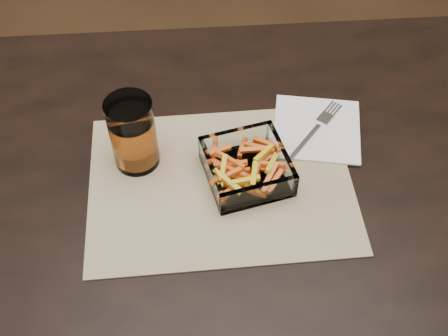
{
  "coord_description": "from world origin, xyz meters",
  "views": [
    {
      "loc": [
        -0.14,
        -0.55,
        1.53
      ],
      "look_at": [
        -0.1,
        0.03,
        0.78
      ],
      "focal_mm": 45.0,
      "sensor_mm": 36.0,
      "label": 1
    }
  ],
  "objects": [
    {
      "name": "placemat",
      "position": [
        -0.11,
        0.02,
        0.75
      ],
      "size": [
        0.46,
        0.34,
        0.0
      ],
      "primitive_type": "cube",
      "rotation": [
        0.0,
        0.0,
        0.02
      ],
      "color": "tan",
      "rests_on": "dining_table"
    },
    {
      "name": "tumbler",
      "position": [
        -0.25,
        0.08,
        0.82
      ],
      "size": [
        0.08,
        0.08,
        0.14
      ],
      "color": "white",
      "rests_on": "placemat"
    },
    {
      "name": "fork",
      "position": [
        0.08,
        0.13,
        0.76
      ],
      "size": [
        0.12,
        0.14,
        0.0
      ],
      "rotation": [
        0.0,
        0.0,
        -0.7
      ],
      "color": "silver",
      "rests_on": "napkin"
    },
    {
      "name": "glass_bowl",
      "position": [
        -0.06,
        0.03,
        0.77
      ],
      "size": [
        0.16,
        0.16,
        0.05
      ],
      "rotation": [
        0.0,
        0.0,
        0.23
      ],
      "color": "white",
      "rests_on": "placemat"
    },
    {
      "name": "dining_table",
      "position": [
        0.0,
        0.0,
        0.66
      ],
      "size": [
        1.6,
        0.9,
        0.75
      ],
      "color": "black",
      "rests_on": "ground"
    },
    {
      "name": "napkin",
      "position": [
        0.08,
        0.13,
        0.76
      ],
      "size": [
        0.18,
        0.18,
        0.0
      ],
      "primitive_type": "cube",
      "rotation": [
        0.0,
        0.0,
        -0.19
      ],
      "color": "white",
      "rests_on": "placemat"
    }
  ]
}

